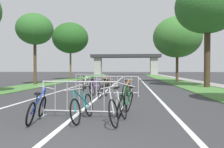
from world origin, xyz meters
name	(u,v)px	position (x,y,z in m)	size (l,w,h in m)	color
grass_verge_left	(75,79)	(-6.76, 28.83, 0.03)	(2.81, 70.47, 0.05)	#477A38
grass_verge_right	(167,79)	(6.76, 28.83, 0.03)	(2.81, 70.47, 0.05)	#477A38
sidewalk_path_right	(183,79)	(9.02, 28.83, 0.04)	(1.71, 70.47, 0.08)	gray
lane_stripe_center	(116,83)	(0.00, 20.39, 0.00)	(0.14, 40.77, 0.01)	silver
lane_stripe_right_lane	(144,83)	(2.95, 20.39, 0.00)	(0.14, 40.77, 0.01)	silver
lane_stripe_left_lane	(89,82)	(-2.95, 20.39, 0.00)	(0.14, 40.77, 0.01)	silver
overpass_bridge	(126,60)	(0.00, 58.24, 4.08)	(19.41, 3.88, 5.69)	#2D2D30
tree_left_pine_near	(35,29)	(-7.10, 16.12, 5.06)	(3.32, 3.32, 6.50)	#4C3823
tree_left_cypress_far	(70,38)	(-6.93, 27.14, 5.86)	(5.05, 5.05, 8.02)	brown
tree_right_oak_near	(208,7)	(7.49, 14.38, 6.25)	(4.91, 4.91, 8.38)	#3D2D1E
tree_right_pine_far	(177,37)	(6.72, 21.76, 5.01)	(5.33, 5.33, 7.28)	#4C3823
crowd_barrier_nearest	(79,99)	(0.17, 3.06, 0.52)	(2.25, 0.52, 1.05)	#ADADB2
crowd_barrier_second	(117,86)	(0.93, 8.28, 0.52)	(2.26, 0.54, 1.05)	#ADADB2
crowd_barrier_third	(90,81)	(-1.56, 13.50, 0.52)	(2.25, 0.53, 1.05)	#ADADB2
bicycle_green_0	(92,83)	(-1.26, 13.03, 0.37)	(0.47, 1.75, 0.89)	black
bicycle_orange_1	(126,90)	(1.40, 7.84, 0.38)	(0.57, 1.71, 0.92)	black
bicycle_silver_2	(118,108)	(1.33, 2.48, 0.39)	(0.66, 1.67, 1.01)	black
bicycle_black_3	(104,90)	(0.29, 7.71, 0.38)	(0.65, 1.67, 0.96)	black
bicycle_purple_4	(95,88)	(-0.33, 8.87, 0.37)	(0.53, 1.68, 0.93)	black
bicycle_white_5	(86,83)	(-1.91, 13.94, 0.35)	(0.51, 1.68, 0.96)	black
bicycle_teal_6	(83,107)	(0.34, 2.71, 0.37)	(0.54, 1.75, 0.93)	black
bicycle_red_7	(108,83)	(-0.17, 13.88, 0.36)	(0.53, 1.62, 0.92)	black
bicycle_blue_8	(37,109)	(-0.83, 2.48, 0.34)	(0.46, 1.65, 0.92)	black
bicycle_yellow_9	(107,83)	(-0.17, 13.00, 0.38)	(0.49, 1.77, 1.01)	black
bicycle_green_10	(126,103)	(1.49, 3.48, 0.38)	(0.56, 1.76, 1.02)	black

